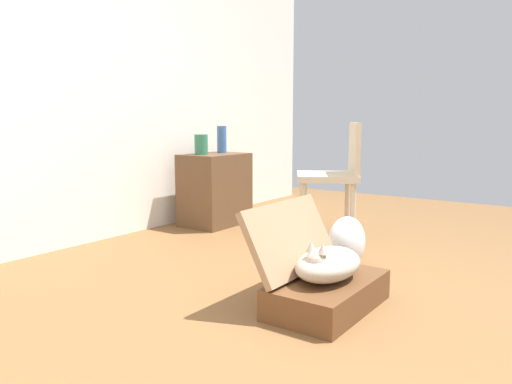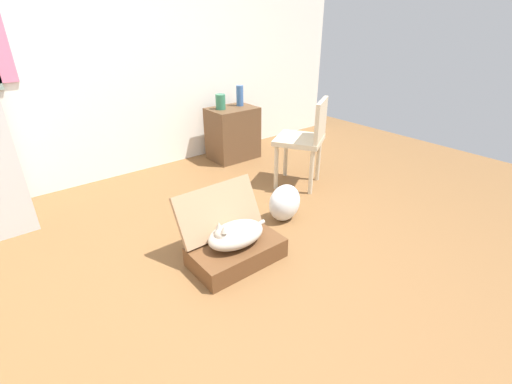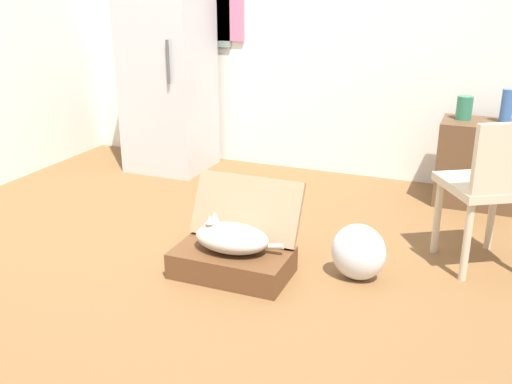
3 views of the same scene
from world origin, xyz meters
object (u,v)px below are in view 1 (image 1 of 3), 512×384
object	(u,v)px
vase_short	(222,139)
side_table	(215,189)
suitcase_base	(328,294)
chair	(336,174)
plastic_bag_white	(346,243)
cat	(327,264)
vase_tall	(201,144)

from	to	relation	value
vase_short	side_table	bearing A→B (deg)	-167.14
vase_short	suitcase_base	bearing A→B (deg)	-127.43
chair	side_table	bearing A→B (deg)	-116.18
plastic_bag_white	vase_short	size ratio (longest dim) A/B	1.37
suitcase_base	side_table	bearing A→B (deg)	55.08
suitcase_base	side_table	world-z (taller)	side_table
side_table	suitcase_base	bearing A→B (deg)	-124.92
side_table	cat	bearing A→B (deg)	-125.09
side_table	vase_tall	xyz separation A→B (m)	(-0.14, 0.03, 0.41)
side_table	vase_short	size ratio (longest dim) A/B	2.62
side_table	vase_short	world-z (taller)	vase_short
cat	vase_tall	world-z (taller)	vase_tall
side_table	chair	bearing A→B (deg)	-84.82
side_table	chair	world-z (taller)	chair
vase_tall	vase_short	size ratio (longest dim) A/B	0.72
vase_tall	vase_short	bearing A→B (deg)	1.12
vase_tall	chair	world-z (taller)	chair
cat	chair	world-z (taller)	chair
side_table	chair	size ratio (longest dim) A/B	0.70
plastic_bag_white	vase_tall	bearing A→B (deg)	75.51
side_table	vase_tall	distance (m)	0.43
chair	vase_tall	bearing A→B (deg)	-109.39
cat	vase_tall	bearing A→B (deg)	58.54
plastic_bag_white	vase_short	distance (m)	1.83
side_table	vase_short	xyz separation A→B (m)	(0.14, 0.03, 0.44)
vase_tall	vase_short	xyz separation A→B (m)	(0.29, 0.01, 0.03)
plastic_bag_white	side_table	xyz separation A→B (m)	(0.55, 1.55, 0.15)
suitcase_base	chair	distance (m)	1.55
side_table	vase_tall	size ratio (longest dim) A/B	3.65
suitcase_base	vase_tall	world-z (taller)	vase_tall
vase_tall	suitcase_base	bearing A→B (deg)	-121.27
plastic_bag_white	side_table	world-z (taller)	side_table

